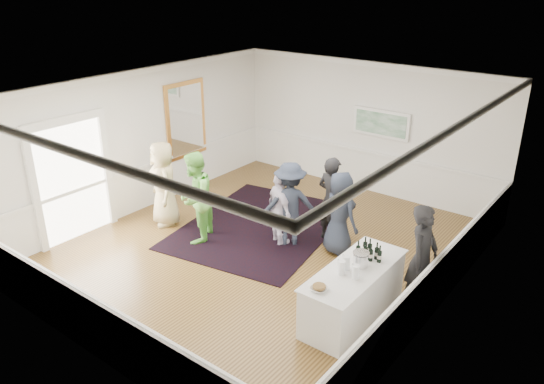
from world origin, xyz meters
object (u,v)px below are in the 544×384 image
Objects in this scene: serving_table at (353,292)px; ice_bucket at (361,260)px; guest_lilac at (280,209)px; nut_bowl at (319,288)px; guest_green at (195,198)px; guest_navy at (340,213)px; guest_dark_b at (331,200)px; bartender at (422,259)px; guest_dark_a at (290,204)px; guest_tan at (164,184)px.

ice_bucket is (0.02, 0.13, 0.54)m from serving_table.
nut_bowl is (2.28, -2.09, 0.14)m from guest_lilac.
guest_green is 3.86m from ice_bucket.
guest_navy is 6.45× the size of ice_bucket.
guest_dark_b reaches higher than serving_table.
guest_green is 7.26× the size of ice_bucket.
nut_bowl is (-0.86, -1.69, -0.01)m from bartender.
ice_bucket is (2.26, -1.25, 0.11)m from guest_dark_a.
guest_tan is at bearing 93.60° from bartender.
guest_green is (-4.56, -0.52, 0.03)m from bartender.
guest_dark_a is 2.59m from ice_bucket.
bartender is at bearing 45.58° from ice_bucket.
guest_dark_a is 3.06m from nut_bowl.
guest_dark_b is 2.50m from ice_bucket.
nut_bowl is (4.80, -1.31, -0.03)m from guest_tan.
guest_green is 7.36× the size of nut_bowl.
guest_green is 1.09× the size of guest_dark_a.
bartender reaches higher than serving_table.
guest_navy is 2.00m from ice_bucket.
guest_tan is 7.27× the size of nut_bowl.
ice_bucket reaches higher than serving_table.
serving_table is at bearing 146.03° from guest_navy.
bartender reaches higher than guest_lilac.
guest_dark_a is at bearing 46.18° from guest_tan.
nut_bowl is (2.11, -2.21, 0.04)m from guest_dark_a.
guest_tan is 3.60m from guest_dark_b.
guest_lilac is at bearing 152.37° from serving_table.
serving_table is 8.35× the size of nut_bowl.
guest_green is at bearing 162.51° from nut_bowl.
guest_navy is at bearing 45.43° from guest_tan.
bartender is at bearing 49.48° from serving_table.
guest_dark_a is at bearing -114.36° from guest_lilac.
nut_bowl is at bearing 133.21° from guest_navy.
guest_green is (-3.83, 0.33, 0.51)m from serving_table.
nut_bowl is at bearing -98.69° from ice_bucket.
bartender is 7.06× the size of ice_bucket.
guest_dark_a is (2.68, 0.90, -0.06)m from guest_tan.
guest_dark_b is 1.08× the size of guest_navy.
nut_bowl is (1.53, -2.82, 0.00)m from guest_dark_b.
nut_bowl is (-0.13, -0.83, 0.47)m from serving_table.
guest_lilac is at bearing 51.63° from guest_dark_b.
guest_dark_a is at bearing 34.56° from guest_navy.
serving_table is 1.15× the size of guest_tan.
guest_green reaches higher than serving_table.
guest_dark_a is (-2.97, 0.53, -0.05)m from bartender.
guest_lilac is (-2.41, 1.26, 0.32)m from serving_table.
serving_table is at bearing 22.04° from guest_tan.
guest_lilac reaches higher than nut_bowl.
guest_tan is 7.16× the size of ice_bucket.
guest_green is 1.90m from guest_dark_a.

